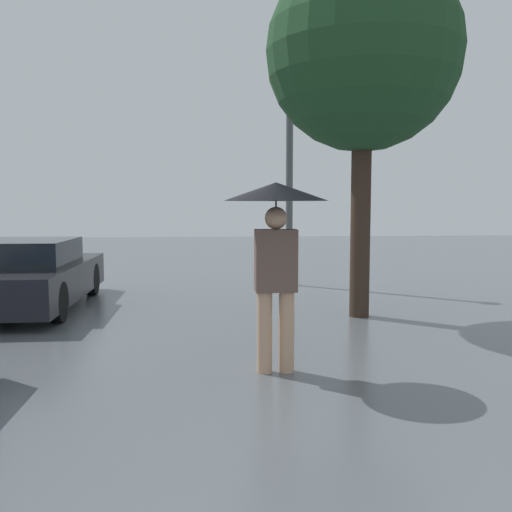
# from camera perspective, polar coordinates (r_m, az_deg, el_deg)

# --- Properties ---
(pedestrian) EXTENTS (1.07, 1.07, 1.96)m
(pedestrian) POSITION_cam_1_polar(r_m,az_deg,el_deg) (5.81, 2.01, 3.13)
(pedestrian) COLOR tan
(pedestrian) RESTS_ON ground_plane
(parked_car_farthest) EXTENTS (1.77, 4.20, 1.16)m
(parked_car_farthest) POSITION_cam_1_polar(r_m,az_deg,el_deg) (10.29, -21.85, -1.82)
(parked_car_farthest) COLOR black
(parked_car_farthest) RESTS_ON ground_plane
(tree) EXTENTS (2.94, 2.94, 5.48)m
(tree) POSITION_cam_1_polar(r_m,az_deg,el_deg) (9.20, 10.68, 19.18)
(tree) COLOR #38281E
(tree) RESTS_ON ground_plane
(street_lamp) EXTENTS (0.32, 0.32, 4.90)m
(street_lamp) POSITION_cam_1_polar(r_m,az_deg,el_deg) (12.35, 3.37, 10.55)
(street_lamp) COLOR #515456
(street_lamp) RESTS_ON ground_plane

